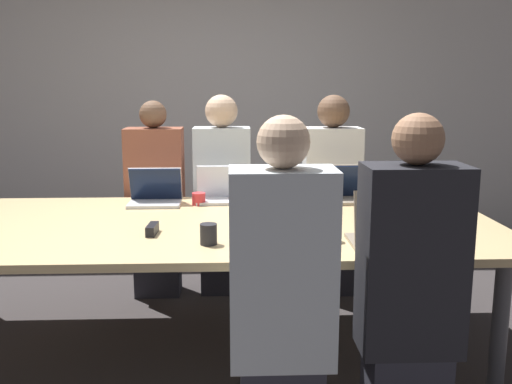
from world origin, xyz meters
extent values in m
plane|color=#383333|center=(0.00, 0.00, 0.00)|extent=(24.00, 24.00, 0.00)
cube|color=#BCB7B2|center=(0.00, 2.37, 1.40)|extent=(12.00, 0.06, 2.80)
cube|color=#D6B77F|center=(0.00, 0.00, 0.74)|extent=(3.27, 1.45, 0.04)
cylinder|color=#4C4C51|center=(1.45, -0.54, 0.36)|extent=(0.08, 0.08, 0.72)
cylinder|color=#4C4C51|center=(1.45, 0.54, 0.36)|extent=(0.08, 0.08, 0.72)
cube|color=gray|center=(0.90, -0.46, 0.77)|extent=(0.35, 0.26, 0.02)
cube|color=gray|center=(0.90, -0.56, 0.91)|extent=(0.35, 0.07, 0.26)
cube|color=black|center=(0.90, -0.55, 0.90)|extent=(0.35, 0.07, 0.25)
cube|color=#232328|center=(0.87, -0.94, 0.83)|extent=(0.40, 0.24, 0.76)
sphere|color=#9E7051|center=(0.87, -0.94, 1.31)|extent=(0.20, 0.20, 0.20)
cylinder|color=#232328|center=(1.18, -0.49, 0.80)|extent=(0.07, 0.07, 0.08)
cylinder|color=black|center=(0.60, -0.36, 0.86)|extent=(0.07, 0.07, 0.20)
cylinder|color=black|center=(0.60, -0.36, 0.98)|extent=(0.03, 0.03, 0.04)
cube|color=gray|center=(0.88, 0.50, 0.77)|extent=(0.33, 0.23, 0.02)
cube|color=gray|center=(0.88, 0.58, 0.89)|extent=(0.34, 0.10, 0.22)
cube|color=#0F1933|center=(0.88, 0.57, 0.89)|extent=(0.33, 0.10, 0.22)
cube|color=#2D2D38|center=(0.87, 0.92, 0.23)|extent=(0.32, 0.24, 0.45)
cube|color=silver|center=(0.87, 0.92, 0.83)|extent=(0.40, 0.24, 0.76)
sphere|color=brown|center=(0.87, 0.92, 1.32)|extent=(0.23, 0.23, 0.23)
cube|color=silver|center=(-0.33, 0.46, 0.77)|extent=(0.32, 0.22, 0.02)
cube|color=silver|center=(-0.33, 0.54, 0.89)|extent=(0.33, 0.08, 0.21)
cube|color=#0F1933|center=(-0.33, 0.53, 0.88)|extent=(0.32, 0.08, 0.21)
cube|color=#2D2D38|center=(-0.38, 0.93, 0.23)|extent=(0.32, 0.24, 0.45)
cube|color=brown|center=(-0.38, 0.93, 0.83)|extent=(0.40, 0.24, 0.76)
sphere|color=brown|center=(-0.38, 0.93, 1.30)|extent=(0.19, 0.19, 0.19)
cylinder|color=red|center=(-0.05, 0.46, 0.80)|extent=(0.09, 0.09, 0.08)
cube|color=gray|center=(0.33, -0.46, 0.77)|extent=(0.33, 0.25, 0.02)
cube|color=gray|center=(0.33, -0.58, 0.91)|extent=(0.33, 0.04, 0.26)
cube|color=#0F1933|center=(0.33, -0.57, 0.90)|extent=(0.33, 0.04, 0.25)
cube|color=silver|center=(0.35, -1.01, 0.83)|extent=(0.40, 0.24, 0.76)
sphere|color=beige|center=(0.35, -1.01, 1.31)|extent=(0.20, 0.20, 0.20)
cylinder|color=#232328|center=(0.05, -0.44, 0.81)|extent=(0.08, 0.08, 0.10)
cube|color=silver|center=(0.10, 0.53, 0.77)|extent=(0.32, 0.21, 0.02)
cube|color=silver|center=(0.10, 0.62, 0.88)|extent=(0.33, 0.04, 0.21)
cube|color=silver|center=(0.10, 0.61, 0.88)|extent=(0.32, 0.04, 0.21)
cube|color=#2D2D38|center=(0.09, 0.96, 0.23)|extent=(0.32, 0.24, 0.45)
cube|color=silver|center=(0.09, 0.96, 0.83)|extent=(0.40, 0.24, 0.76)
sphere|color=beige|center=(0.09, 0.96, 1.32)|extent=(0.23, 0.23, 0.23)
cube|color=black|center=(-0.25, -0.23, 0.78)|extent=(0.05, 0.15, 0.05)
camera|label=1|loc=(0.17, -3.07, 1.52)|focal=40.00mm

